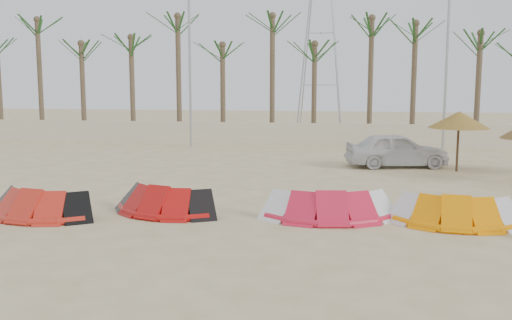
% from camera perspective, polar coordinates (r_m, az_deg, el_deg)
% --- Properties ---
extents(ground, '(120.00, 120.00, 0.00)m').
position_cam_1_polar(ground, '(12.62, -4.30, -9.61)').
color(ground, beige).
rests_on(ground, ground).
extents(boundary_wall, '(60.00, 0.30, 1.30)m').
position_cam_1_polar(boundary_wall, '(33.97, 4.20, 2.61)').
color(boundary_wall, beige).
rests_on(boundary_wall, ground).
extents(palm_line, '(52.00, 4.00, 7.70)m').
position_cam_1_polar(palm_line, '(35.37, 5.61, 12.20)').
color(palm_line, brown).
rests_on(palm_line, ground).
extents(lamp_b, '(1.25, 0.14, 11.00)m').
position_cam_1_polar(lamp_b, '(32.95, -6.61, 11.32)').
color(lamp_b, '#A5A8AD').
rests_on(lamp_b, ground).
extents(lamp_c, '(1.25, 0.14, 11.00)m').
position_cam_1_polar(lamp_c, '(32.20, 18.66, 11.04)').
color(lamp_c, '#A5A8AD').
rests_on(lamp_c, ground).
extents(pylon, '(3.00, 3.00, 14.00)m').
position_cam_1_polar(pylon, '(39.93, 6.34, 2.44)').
color(pylon, '#A5A8AD').
rests_on(pylon, ground).
extents(kite_red_left, '(3.49, 2.00, 0.90)m').
position_cam_1_polar(kite_red_left, '(17.25, -20.49, -3.88)').
color(kite_red_left, red).
rests_on(kite_red_left, ground).
extents(kite_red_mid, '(3.56, 2.32, 0.90)m').
position_cam_1_polar(kite_red_mid, '(16.83, -8.93, -3.75)').
color(kite_red_mid, '#B50F0D').
rests_on(kite_red_mid, ground).
extents(kite_red_right, '(3.81, 1.96, 0.90)m').
position_cam_1_polar(kite_red_right, '(16.15, 7.39, -4.20)').
color(kite_red_right, red).
rests_on(kite_red_right, ground).
extents(kite_orange, '(3.46, 1.87, 0.90)m').
position_cam_1_polar(kite_orange, '(16.22, 19.12, -4.54)').
color(kite_orange, '#FF8A00').
rests_on(kite_orange, ground).
extents(parasol_left, '(2.52, 2.52, 2.54)m').
position_cam_1_polar(parasol_left, '(25.26, 19.63, 3.81)').
color(parasol_left, '#4C331E').
rests_on(parasol_left, ground).
extents(car, '(4.71, 2.60, 1.52)m').
position_cam_1_polar(car, '(25.96, 13.89, 0.98)').
color(car, silver).
rests_on(car, ground).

